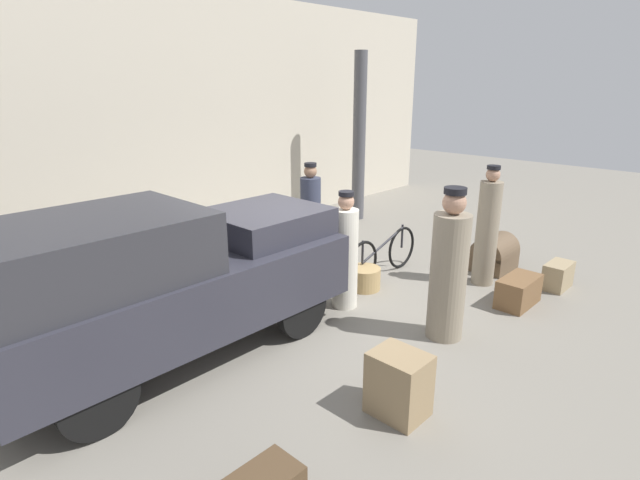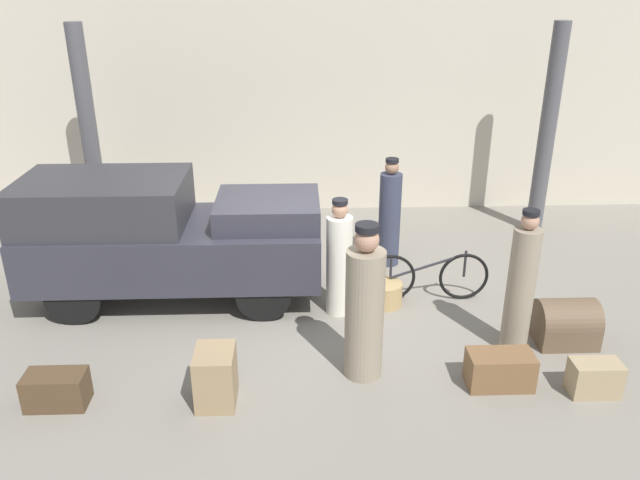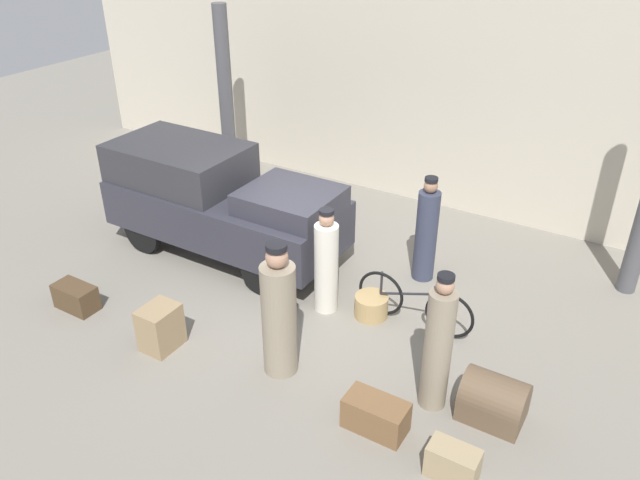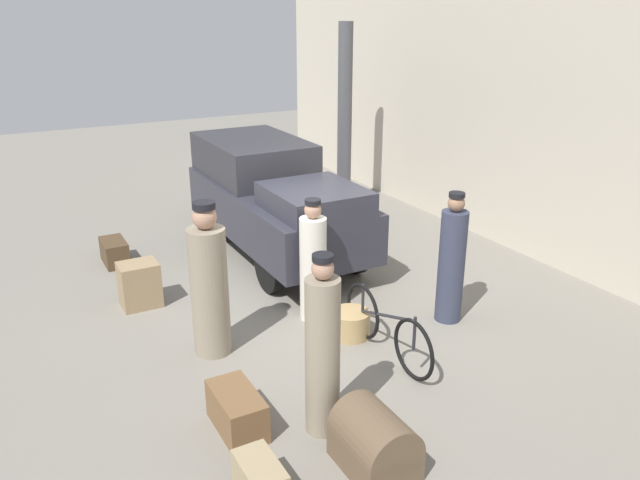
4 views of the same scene
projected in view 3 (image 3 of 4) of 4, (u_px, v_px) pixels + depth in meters
The scene contains 15 objects.
ground_plane at pixel (302, 297), 9.30m from camera, with size 30.00×30.00×0.00m, color gray.
station_building_facade at pixel (422, 84), 11.23m from camera, with size 16.00×0.15×4.50m.
canopy_pillar_left at pixel (226, 99), 12.04m from camera, with size 0.27×0.27×3.53m.
truck at pixel (218, 199), 10.06m from camera, with size 3.94×1.58×1.74m.
bicycle at pixel (414, 304), 8.56m from camera, with size 1.71×0.04×0.73m.
wicker_basket at pixel (371, 306), 8.84m from camera, with size 0.48×0.48×0.32m.
porter_standing_middle at pixel (279, 315), 7.53m from camera, with size 0.43×0.43×1.83m.
conductor_in_dark_uniform at pixel (438, 347), 7.00m from camera, with size 0.32×0.32×1.80m.
porter_carrying_trunk at pixel (426, 233), 9.42m from camera, with size 0.33×0.33×1.70m.
porter_with_bicycle at pixel (326, 265), 8.72m from camera, with size 0.34×0.34×1.60m.
trunk_wicker_pale at pixel (453, 463), 6.39m from camera, with size 0.53×0.30×0.39m.
suitcase_tan_flat at pixel (76, 297), 8.98m from camera, with size 0.63×0.34×0.38m.
trunk_umber_medium at pixel (160, 327), 8.18m from camera, with size 0.41×0.51×0.61m.
suitcase_black_upright at pixel (493, 401), 7.10m from camera, with size 0.71×0.55×0.57m.
trunk_large_brown at pixel (376, 415), 6.96m from camera, with size 0.71×0.38×0.40m.
Camera 3 is at (4.21, -6.42, 5.34)m, focal length 35.00 mm.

